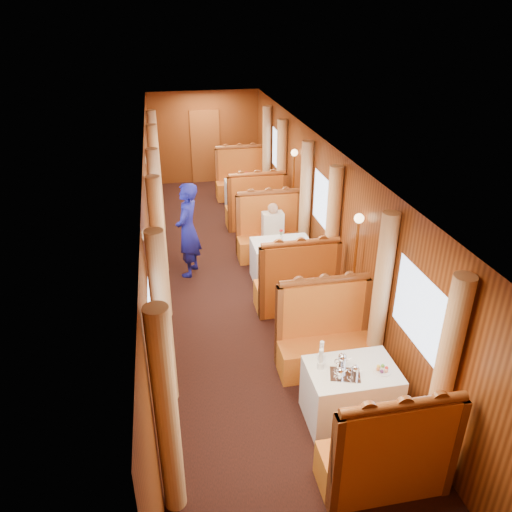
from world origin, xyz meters
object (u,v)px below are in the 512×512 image
object	(u,v)px
banquette_near_aft	(324,340)
teapot_right	(355,372)
banquette_near_fwd	(386,459)
table_mid	(282,262)
banquette_mid_fwd	(296,287)
banquette_far_aft	(241,181)
rose_vase_far	(247,175)
passenger	(273,227)
banquette_mid_aft	(270,236)
steward	(188,230)
rose_vase_mid	(281,233)
table_near	(350,394)
table_far	(248,196)
teapot_left	(340,375)
banquette_far_fwd	(256,209)
tea_tray	(345,375)
fruit_plate	(382,370)
teapot_back	(342,362)

from	to	relation	value
banquette_near_aft	teapot_right	xyz separation A→B (m)	(-0.02, -1.12, 0.38)
banquette_near_fwd	table_mid	size ratio (longest dim) A/B	1.28
banquette_mid_fwd	banquette_far_aft	world-z (taller)	same
banquette_near_fwd	rose_vase_far	size ratio (longest dim) A/B	3.72
banquette_near_aft	passenger	world-z (taller)	banquette_near_aft
banquette_mid_aft	steward	size ratio (longest dim) A/B	0.76
rose_vase_mid	rose_vase_far	xyz separation A→B (m)	(-0.02, 3.45, 0.00)
rose_vase_far	teapot_right	bearing A→B (deg)	-89.95
banquette_mid_aft	steward	bearing A→B (deg)	-164.66
table_near	rose_vase_mid	xyz separation A→B (m)	(-0.02, 3.52, 0.55)
table_far	teapot_left	distance (m)	7.15
rose_vase_mid	passenger	distance (m)	0.74
table_near	table_far	xyz separation A→B (m)	(0.00, 7.00, 0.00)
banquette_mid_fwd	banquette_far_fwd	bearing A→B (deg)	90.00
banquette_near_aft	tea_tray	xyz separation A→B (m)	(-0.13, -1.10, 0.33)
steward	fruit_plate	bearing A→B (deg)	46.34
banquette_far_fwd	teapot_back	distance (m)	5.93
table_near	table_mid	bearing A→B (deg)	90.00
banquette_mid_aft	fruit_plate	distance (m)	4.63
tea_tray	teapot_right	size ratio (longest dim) A/B	2.46
passenger	teapot_back	bearing A→B (deg)	-91.57
teapot_right	rose_vase_far	distance (m)	7.08
banquette_far_aft	rose_vase_mid	bearing A→B (deg)	-90.20
rose_vase_mid	passenger	xyz separation A→B (m)	(0.02, 0.71, -0.19)
banquette_mid_aft	passenger	xyz separation A→B (m)	(-0.00, -0.28, 0.32)
banquette_mid_aft	tea_tray	world-z (taller)	banquette_mid_aft
table_near	banquette_mid_fwd	world-z (taller)	banquette_mid_fwd
teapot_right	banquette_mid_aft	bearing A→B (deg)	109.54
fruit_plate	banquette_far_fwd	bearing A→B (deg)	92.99
table_mid	rose_vase_far	size ratio (longest dim) A/B	2.92
teapot_right	rose_vase_mid	bearing A→B (deg)	109.70
banquette_near_fwd	table_far	bearing A→B (deg)	90.00
banquette_near_fwd	teapot_right	size ratio (longest dim) A/B	9.68
banquette_near_fwd	rose_vase_far	xyz separation A→B (m)	(-0.03, 7.98, 0.50)
teapot_back	table_near	bearing A→B (deg)	-27.96
banquette_mid_aft	teapot_left	distance (m)	4.67
banquette_mid_fwd	passenger	size ratio (longest dim) A/B	1.76
table_mid	steward	world-z (taller)	steward
table_near	table_mid	world-z (taller)	same
teapot_left	rose_vase_far	xyz separation A→B (m)	(0.18, 7.10, 0.12)
banquette_far_aft	teapot_left	world-z (taller)	banquette_far_aft
teapot_right	fruit_plate	bearing A→B (deg)	22.34
banquette_far_aft	teapot_right	bearing A→B (deg)	-90.18
teapot_right	fruit_plate	world-z (taller)	teapot_right
table_far	rose_vase_mid	size ratio (longest dim) A/B	2.92
banquette_mid_aft	fruit_plate	bearing A→B (deg)	-86.06
banquette_near_fwd	teapot_left	bearing A→B (deg)	103.50
table_near	rose_vase_mid	size ratio (longest dim) A/B	2.92
banquette_far_fwd	tea_tray	bearing A→B (deg)	-91.23
steward	teapot_right	bearing A→B (deg)	42.28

